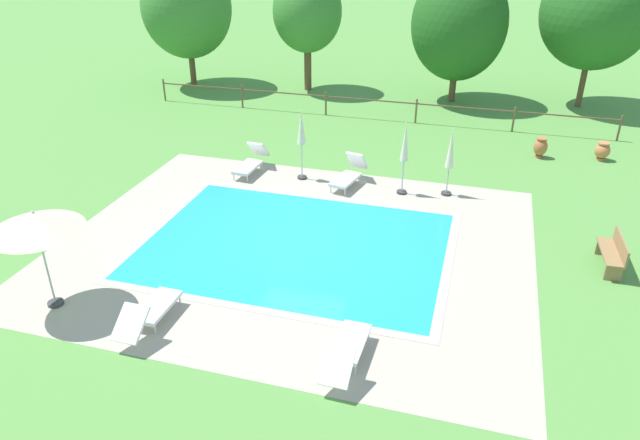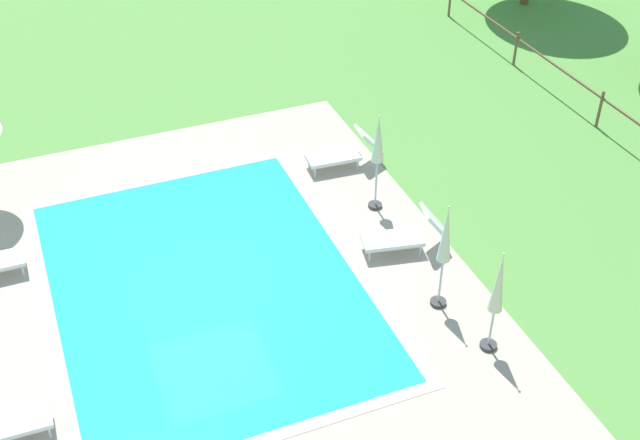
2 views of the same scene
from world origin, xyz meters
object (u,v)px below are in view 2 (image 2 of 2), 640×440
object	(u,v)px
patio_umbrella_closed_row_west	(445,241)
patio_umbrella_closed_row_mid_west	(498,289)
patio_umbrella_closed_row_centre	(378,146)
sun_lounger_north_near_steps	(344,152)
sun_lounger_north_far	(405,235)

from	to	relation	value
patio_umbrella_closed_row_west	patio_umbrella_closed_row_mid_west	distance (m)	1.44
patio_umbrella_closed_row_mid_west	patio_umbrella_closed_row_centre	bearing A→B (deg)	-179.30
sun_lounger_north_near_steps	sun_lounger_north_far	bearing A→B (deg)	-1.76
sun_lounger_north_far	patio_umbrella_closed_row_mid_west	world-z (taller)	patio_umbrella_closed_row_mid_west
sun_lounger_north_near_steps	patio_umbrella_closed_row_west	bearing A→B (deg)	-2.72
sun_lounger_north_far	patio_umbrella_closed_row_mid_west	xyz separation A→B (m)	(3.20, 0.15, 1.04)
sun_lounger_north_near_steps	patio_umbrella_closed_row_centre	size ratio (longest dim) A/B	0.80
sun_lounger_north_far	patio_umbrella_closed_row_west	world-z (taller)	patio_umbrella_closed_row_west
sun_lounger_north_near_steps	patio_umbrella_closed_row_centre	distance (m)	2.25
sun_lounger_north_near_steps	patio_umbrella_closed_row_mid_west	distance (m)	6.82
patio_umbrella_closed_row_centre	patio_umbrella_closed_row_west	bearing A→B (deg)	-3.94
patio_umbrella_closed_row_mid_west	sun_lounger_north_near_steps	bearing A→B (deg)	-179.63
sun_lounger_north_near_steps	sun_lounger_north_far	size ratio (longest dim) A/B	1.00
patio_umbrella_closed_row_mid_west	patio_umbrella_closed_row_centre	world-z (taller)	patio_umbrella_closed_row_centre
patio_umbrella_closed_row_centre	sun_lounger_north_near_steps	bearing A→B (deg)	179.54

